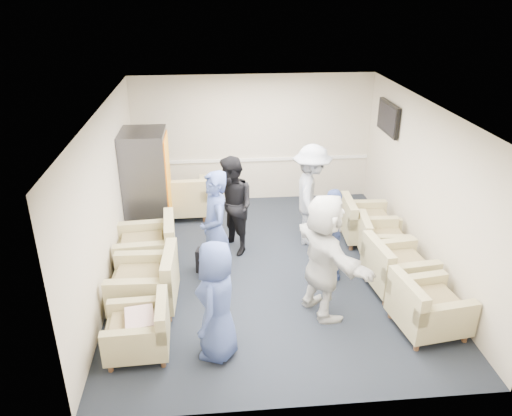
{
  "coord_description": "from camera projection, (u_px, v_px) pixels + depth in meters",
  "views": [
    {
      "loc": [
        -0.89,
        -7.13,
        4.38
      ],
      "look_at": [
        -0.2,
        0.2,
        1.03
      ],
      "focal_mm": 35.0,
      "sensor_mm": 36.0,
      "label": 1
    }
  ],
  "objects": [
    {
      "name": "pillow",
      "position": [
        140.0,
        320.0,
        6.29
      ],
      "size": [
        0.43,
        0.52,
        0.14
      ],
      "primitive_type": "cube",
      "rotation": [
        0.0,
        0.0,
        -1.4
      ],
      "color": "beige",
      "rests_on": "armchair_left_near"
    },
    {
      "name": "armchair_right_far",
      "position": [
        364.0,
        223.0,
        9.13
      ],
      "size": [
        0.91,
        0.91,
        0.69
      ],
      "rotation": [
        0.0,
        0.0,
        1.52
      ],
      "color": "tan",
      "rests_on": "floor"
    },
    {
      "name": "armchair_corner",
      "position": [
        185.0,
        199.0,
        10.08
      ],
      "size": [
        0.96,
        0.96,
        0.75
      ],
      "rotation": [
        0.0,
        0.0,
        3.17
      ],
      "color": "tan",
      "rests_on": "floor"
    },
    {
      "name": "right_wall",
      "position": [
        425.0,
        189.0,
        8.0
      ],
      "size": [
        0.02,
        6.0,
        2.7
      ],
      "primitive_type": "cube",
      "color": "beige",
      "rests_on": "floor"
    },
    {
      "name": "vending_machine",
      "position": [
        147.0,
        183.0,
        9.18
      ],
      "size": [
        0.8,
        0.94,
        1.98
      ],
      "color": "#494950",
      "rests_on": "floor"
    },
    {
      "name": "backpack",
      "position": [
        205.0,
        258.0,
        8.19
      ],
      "size": [
        0.32,
        0.26,
        0.47
      ],
      "rotation": [
        0.0,
        0.0,
        -0.25
      ],
      "color": "black",
      "rests_on": "floor"
    },
    {
      "name": "armchair_right_near",
      "position": [
        425.0,
        309.0,
        6.74
      ],
      "size": [
        0.99,
        0.99,
        0.7
      ],
      "rotation": [
        0.0,
        0.0,
        1.71
      ],
      "color": "tan",
      "rests_on": "floor"
    },
    {
      "name": "tv",
      "position": [
        388.0,
        118.0,
        9.34
      ],
      "size": [
        0.1,
        1.0,
        0.58
      ],
      "color": "black",
      "rests_on": "right_wall"
    },
    {
      "name": "left_wall",
      "position": [
        107.0,
        200.0,
        7.58
      ],
      "size": [
        0.02,
        6.0,
        2.7
      ],
      "primitive_type": "cube",
      "color": "beige",
      "rests_on": "floor"
    },
    {
      "name": "person_front_right",
      "position": [
        324.0,
        256.0,
        6.88
      ],
      "size": [
        1.09,
        1.8,
        1.85
      ],
      "primitive_type": "imported",
      "rotation": [
        0.0,
        0.0,
        1.91
      ],
      "color": "silver",
      "rests_on": "floor"
    },
    {
      "name": "floor",
      "position": [
        269.0,
        268.0,
        8.35
      ],
      "size": [
        6.0,
        6.0,
        0.0
      ],
      "primitive_type": "plane",
      "color": "black",
      "rests_on": "ground"
    },
    {
      "name": "person_mid_left",
      "position": [
        215.0,
        231.0,
        7.52
      ],
      "size": [
        0.6,
        0.78,
        1.9
      ],
      "primitive_type": "imported",
      "rotation": [
        0.0,
        0.0,
        -1.34
      ],
      "color": "#3A4C8B",
      "rests_on": "floor"
    },
    {
      "name": "armchair_right_midfar",
      "position": [
        379.0,
        240.0,
        8.6
      ],
      "size": [
        0.86,
        0.86,
        0.62
      ],
      "rotation": [
        0.0,
        0.0,
        1.46
      ],
      "color": "tan",
      "rests_on": "floor"
    },
    {
      "name": "person_front_left",
      "position": [
        217.0,
        301.0,
        6.13
      ],
      "size": [
        0.73,
        0.9,
        1.6
      ],
      "primitive_type": "imported",
      "rotation": [
        0.0,
        0.0,
        -1.89
      ],
      "color": "#3A4C8B",
      "rests_on": "floor"
    },
    {
      "name": "armchair_right_midnear",
      "position": [
        395.0,
        269.0,
        7.65
      ],
      "size": [
        0.99,
        0.99,
        0.71
      ],
      "rotation": [
        0.0,
        0.0,
        1.69
      ],
      "color": "tan",
      "rests_on": "floor"
    },
    {
      "name": "person_back_right",
      "position": [
        311.0,
        195.0,
        8.84
      ],
      "size": [
        0.84,
        1.27,
        1.85
      ],
      "primitive_type": "imported",
      "rotation": [
        0.0,
        0.0,
        1.43
      ],
      "color": "silver",
      "rests_on": "floor"
    },
    {
      "name": "back_wall",
      "position": [
        253.0,
        139.0,
        10.51
      ],
      "size": [
        5.0,
        0.02,
        2.7
      ],
      "primitive_type": "cube",
      "color": "beige",
      "rests_on": "floor"
    },
    {
      "name": "armchair_left_mid",
      "position": [
        148.0,
        284.0,
        7.24
      ],
      "size": [
        0.97,
        0.97,
        0.75
      ],
      "rotation": [
        0.0,
        0.0,
        -1.61
      ],
      "color": "tan",
      "rests_on": "floor"
    },
    {
      "name": "armchair_left_far",
      "position": [
        151.0,
        249.0,
        8.18
      ],
      "size": [
        1.02,
        1.02,
        0.76
      ],
      "rotation": [
        0.0,
        0.0,
        -1.5
      ],
      "color": "tan",
      "rests_on": "floor"
    },
    {
      "name": "person_mid_right",
      "position": [
        331.0,
        234.0,
        7.83
      ],
      "size": [
        0.53,
        0.94,
        1.52
      ],
      "primitive_type": "imported",
      "rotation": [
        0.0,
        0.0,
        1.39
      ],
      "color": "#3A4C8B",
      "rests_on": "floor"
    },
    {
      "name": "armchair_left_near",
      "position": [
        142.0,
        331.0,
        6.36
      ],
      "size": [
        0.82,
        0.82,
        0.63
      ],
      "rotation": [
        0.0,
        0.0,
        -1.53
      ],
      "color": "tan",
      "rests_on": "floor"
    },
    {
      "name": "person_back_left",
      "position": [
        232.0,
        206.0,
        8.54
      ],
      "size": [
        1.01,
        1.07,
        1.74
      ],
      "primitive_type": "imported",
      "rotation": [
        0.0,
        0.0,
        -1.02
      ],
      "color": "black",
      "rests_on": "floor"
    },
    {
      "name": "front_wall",
      "position": [
        305.0,
        308.0,
        5.07
      ],
      "size": [
        5.0,
        0.02,
        2.7
      ],
      "primitive_type": "cube",
      "color": "beige",
      "rests_on": "floor"
    },
    {
      "name": "ceiling",
      "position": [
        271.0,
        109.0,
        7.23
      ],
      "size": [
        6.0,
        6.0,
        0.0
      ],
      "primitive_type": "plane",
      "rotation": [
        3.14,
        0.0,
        0.0
      ],
      "color": "silver",
      "rests_on": "back_wall"
    },
    {
      "name": "chair_rail",
      "position": [
        253.0,
        160.0,
        10.68
      ],
      "size": [
        4.98,
        0.04,
        0.06
      ],
      "primitive_type": "cube",
      "color": "white",
      "rests_on": "back_wall"
    }
  ]
}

